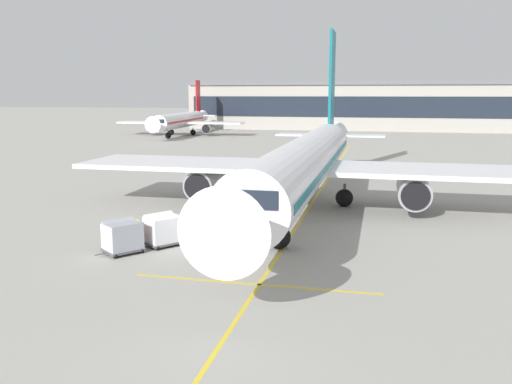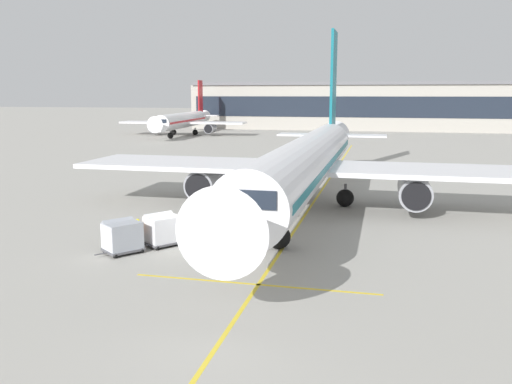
# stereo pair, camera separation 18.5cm
# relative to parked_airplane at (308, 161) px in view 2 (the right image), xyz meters

# --- Properties ---
(ground_plane) EXTENTS (600.00, 600.00, 0.00)m
(ground_plane) POSITION_rel_parked_airplane_xyz_m (-5.56, -12.91, -3.70)
(ground_plane) COLOR #9E9B93
(parked_airplane) EXTENTS (36.75, 47.07, 15.67)m
(parked_airplane) POSITION_rel_parked_airplane_xyz_m (0.00, 0.00, 0.00)
(parked_airplane) COLOR white
(parked_airplane) RESTS_ON ground
(belt_loader) EXTENTS (4.67, 4.64, 2.94)m
(belt_loader) POSITION_rel_parked_airplane_xyz_m (-4.48, -9.72, -2.85)
(belt_loader) COLOR silver
(belt_loader) RESTS_ON ground
(baggage_cart_lead) EXTENTS (2.49, 2.65, 1.91)m
(baggage_cart_lead) POSITION_rel_parked_airplane_xyz_m (-6.87, -12.87, -2.70)
(baggage_cart_lead) COLOR #515156
(baggage_cart_lead) RESTS_ON ground
(baggage_cart_second) EXTENTS (2.49, 2.65, 1.91)m
(baggage_cart_second) POSITION_rel_parked_airplane_xyz_m (-8.48, -14.85, -2.70)
(baggage_cart_second) COLOR #515156
(baggage_cart_second) RESTS_ON ground
(ground_crew_by_loader) EXTENTS (0.41, 0.49, 1.74)m
(ground_crew_by_loader) POSITION_rel_parked_airplane_xyz_m (-8.05, -13.70, -2.70)
(ground_crew_by_loader) COLOR #514C42
(ground_crew_by_loader) RESTS_ON ground
(ground_crew_by_carts) EXTENTS (0.55, 0.34, 1.74)m
(ground_crew_by_carts) POSITION_rel_parked_airplane_xyz_m (-7.76, -12.68, -2.70)
(ground_crew_by_carts) COLOR #514C42
(ground_crew_by_carts) RESTS_ON ground
(ground_crew_marshaller) EXTENTS (0.30, 0.56, 1.74)m
(ground_crew_marshaller) POSITION_rel_parked_airplane_xyz_m (-4.67, -10.83, -2.70)
(ground_crew_marshaller) COLOR #514C42
(ground_crew_marshaller) RESTS_ON ground
(safety_cone_engine_keepout) EXTENTS (0.61, 0.61, 0.69)m
(safety_cone_engine_keepout) POSITION_rel_parked_airplane_xyz_m (-4.68, -5.30, -3.37)
(safety_cone_engine_keepout) COLOR black
(safety_cone_engine_keepout) RESTS_ON ground
(safety_cone_wingtip) EXTENTS (0.65, 0.65, 0.74)m
(safety_cone_wingtip) POSITION_rel_parked_airplane_xyz_m (-5.54, -1.61, -3.34)
(safety_cone_wingtip) COLOR black
(safety_cone_wingtip) RESTS_ON ground
(apron_guidance_line_lead_in) EXTENTS (0.20, 110.00, 0.01)m
(apron_guidance_line_lead_in) POSITION_rel_parked_airplane_xyz_m (0.22, -0.87, -3.70)
(apron_guidance_line_lead_in) COLOR yellow
(apron_guidance_line_lead_in) RESTS_ON ground
(apron_guidance_line_stop_bar) EXTENTS (12.00, 0.20, 0.01)m
(apron_guidance_line_stop_bar) POSITION_rel_parked_airplane_xyz_m (-0.00, -18.13, -3.70)
(apron_guidance_line_stop_bar) COLOR yellow
(apron_guidance_line_stop_bar) RESTS_ON ground
(terminal_building) EXTENTS (93.86, 18.72, 11.73)m
(terminal_building) POSITION_rel_parked_airplane_xyz_m (3.79, 100.39, 2.11)
(terminal_building) COLOR #A8A399
(terminal_building) RESTS_ON ground
(distant_airplane) EXTENTS (27.48, 35.85, 12.09)m
(distant_airplane) POSITION_rel_parked_airplane_xyz_m (-36.88, 69.07, -0.52)
(distant_airplane) COLOR white
(distant_airplane) RESTS_ON ground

